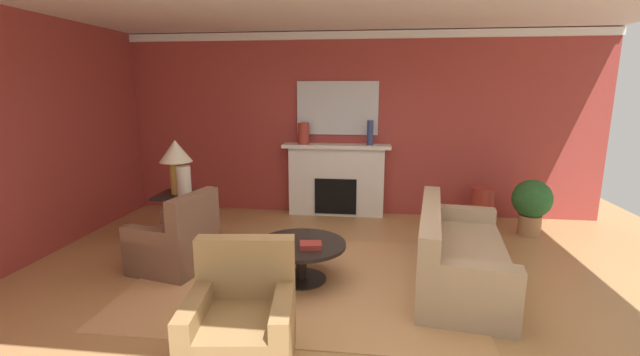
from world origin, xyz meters
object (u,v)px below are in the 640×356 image
object	(u,v)px
armchair_near_window	(176,244)
table_lamp	(176,156)
coffee_table	(301,252)
side_table	(180,214)
mantel_mirror	(337,108)
sofa	(457,257)
vase_mantel_left	(303,133)
potted_plant	(532,203)
vase_tall_corner	(482,207)
armchair_facing_fireplace	(242,328)
vase_mantel_right	(370,133)
vase_on_side_table	(184,181)
fireplace	(336,182)

from	to	relation	value
armchair_near_window	table_lamp	size ratio (longest dim) A/B	1.28
coffee_table	side_table	size ratio (longest dim) A/B	1.43
mantel_mirror	armchair_near_window	xyz separation A→B (m)	(-1.71, -2.60, -1.50)
sofa	vase_mantel_left	bearing A→B (deg)	131.21
table_lamp	potted_plant	xyz separation A→B (m)	(5.00, 0.91, -0.73)
potted_plant	coffee_table	bearing A→B (deg)	-148.10
coffee_table	table_lamp	distance (m)	2.33
armchair_near_window	vase_tall_corner	size ratio (longest dim) A/B	1.58
armchair_facing_fireplace	potted_plant	distance (m)	4.79
sofa	armchair_near_window	bearing A→B (deg)	-179.50
table_lamp	vase_mantel_left	xyz separation A→B (m)	(1.51, 1.55, 0.17)
vase_mantel_right	sofa	bearing A→B (deg)	-67.33
vase_mantel_left	potted_plant	bearing A→B (deg)	-10.40
vase_tall_corner	potted_plant	xyz separation A→B (m)	(0.60, -0.39, 0.19)
armchair_near_window	vase_tall_corner	world-z (taller)	armchair_near_window
armchair_near_window	side_table	distance (m)	0.96
coffee_table	potted_plant	bearing A→B (deg)	31.90
table_lamp	vase_on_side_table	bearing A→B (deg)	-38.66
armchair_near_window	vase_tall_corner	xyz separation A→B (m)	(4.04, 2.18, -0.00)
armchair_near_window	side_table	world-z (taller)	armchair_near_window
potted_plant	vase_mantel_right	bearing A→B (deg)	164.99
sofa	armchair_facing_fireplace	bearing A→B (deg)	-138.97
potted_plant	vase_on_side_table	bearing A→B (deg)	-168.04
coffee_table	vase_on_side_table	size ratio (longest dim) A/B	2.42
side_table	vase_mantel_left	distance (m)	2.38
coffee_table	vase_tall_corner	distance (m)	3.41
fireplace	side_table	xyz separation A→B (m)	(-2.06, -1.60, -0.18)
fireplace	coffee_table	distance (m)	2.64
vase_tall_corner	vase_mantel_left	bearing A→B (deg)	175.04
table_lamp	potted_plant	world-z (taller)	table_lamp
sofa	coffee_table	distance (m)	1.73
side_table	armchair_facing_fireplace	bearing A→B (deg)	-56.51
fireplace	mantel_mirror	xyz separation A→B (m)	(-0.00, 0.12, 1.23)
sofa	armchair_near_window	size ratio (longest dim) A/B	2.30
table_lamp	coffee_table	bearing A→B (deg)	-28.35
coffee_table	potted_plant	distance (m)	3.66
mantel_mirror	sofa	size ratio (longest dim) A/B	0.62
vase_mantel_right	potted_plant	distance (m)	2.64
armchair_facing_fireplace	vase_on_side_table	world-z (taller)	vase_on_side_table
mantel_mirror	potted_plant	distance (m)	3.32
armchair_facing_fireplace	coffee_table	distance (m)	1.53
potted_plant	fireplace	bearing A→B (deg)	166.79
mantel_mirror	side_table	xyz separation A→B (m)	(-2.06, -1.72, -1.41)
fireplace	vase_tall_corner	xyz separation A→B (m)	(2.33, -0.30, -0.27)
armchair_facing_fireplace	vase_on_side_table	distance (m)	2.93
table_lamp	vase_mantel_left	distance (m)	2.17
mantel_mirror	sofa	xyz separation A→B (m)	(1.55, -2.57, -1.51)
vase_mantel_right	potted_plant	size ratio (longest dim) A/B	0.49
sofa	side_table	xyz separation A→B (m)	(-3.62, 0.86, 0.10)
coffee_table	vase_mantel_left	bearing A→B (deg)	98.46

